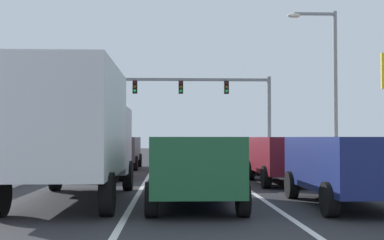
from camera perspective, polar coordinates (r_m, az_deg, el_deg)
name	(u,v)px	position (r m, az deg, el deg)	size (l,w,h in m)	color
ground_plane	(191,183)	(19.37, -0.09, -6.81)	(120.00, 120.00, 0.00)	#28282B
lane_stripe_between_right_lane_and_center_lane	(228,176)	(22.74, 3.89, -6.06)	(0.14, 35.85, 0.01)	silver
lane_stripe_between_center_lane_and_left_lane	(149,176)	(22.63, -4.75, -6.08)	(0.14, 35.85, 0.01)	silver
snow_bank_right_shoulder	(349,169)	(23.88, 16.69, -5.15)	(1.67, 35.85, 0.54)	white
snow_bank_left_shoulder	(23,169)	(23.43, -17.86, -5.10)	(2.14, 35.85, 0.63)	white
suv_navy_right_lane_nearest	(347,164)	(13.21, 16.50, -4.61)	(2.16, 4.90, 1.67)	navy
suv_maroon_right_lane_second	(284,155)	(19.09, 9.95, -3.80)	(2.16, 4.90, 1.67)	maroon
suv_black_right_lane_third	(263,151)	(25.12, 7.67, -3.34)	(2.16, 4.90, 1.67)	black
suv_green_center_lane_nearest	(194,164)	(12.65, 0.19, -4.81)	(2.16, 4.90, 1.67)	#1E5633
sedan_gray_center_lane_second	(192,162)	(19.18, -0.03, -4.57)	(2.00, 4.50, 1.51)	slate
suv_red_center_lane_third	(186,151)	(25.25, -0.69, -3.35)	(2.16, 4.90, 1.67)	maroon
box_truck_left_lane_nearest	(75,128)	(13.80, -12.60, -0.85)	(2.53, 7.20, 3.36)	#B7BABF
sedan_tan_left_lane_second	(104,159)	(21.63, -9.55, -4.24)	(2.00, 4.50, 1.51)	#937F60
suv_charcoal_left_lane_third	(119,149)	(28.04, -7.89, -3.19)	(2.16, 4.90, 1.67)	#38383D
traffic_light_gantry	(198,94)	(39.02, 0.71, 2.85)	(14.00, 0.47, 6.20)	slate
street_lamp_right_mid	(329,74)	(28.89, 14.63, 4.82)	(2.66, 0.36, 8.39)	gray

